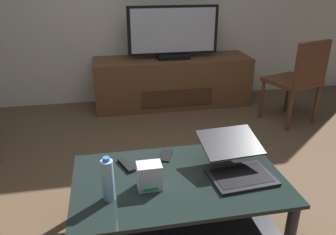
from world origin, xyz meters
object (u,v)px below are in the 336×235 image
Objects in this scene: water_bottle_near at (108,180)px; tv_remote at (126,165)px; dining_chair at (299,78)px; laptop at (236,162)px; coffee_table at (178,195)px; router_box at (149,176)px; cell_phone at (166,156)px; television at (173,34)px; media_cabinet at (173,82)px.

water_bottle_near reaches higher than tv_remote.
dining_chair reaches higher than water_bottle_near.
tv_remote is at bearing 163.80° from laptop.
coffee_table is 8.17× the size of router_box.
television is at bearing 99.02° from cell_phone.
dining_chair reaches higher than coffee_table.
tv_remote is (-0.28, 0.17, 0.13)m from coffee_table.
router_box is 0.59× the size of water_bottle_near.
television reaches higher than tv_remote.
television is 1.15× the size of dining_chair.
router_box is at bearing -86.49° from tv_remote.
media_cabinet is 11.10× the size of tv_remote.
television is 1.94m from cell_phone.
coffee_table is 0.28m from cell_phone.
laptop is at bearing -91.85° from television.
cell_phone is (-0.43, -1.84, -0.43)m from television.
laptop is 1.85× the size of water_bottle_near.
dining_chair is (1.11, -0.78, 0.21)m from media_cabinet.
router_box is (-1.69, -1.39, -0.03)m from dining_chair.
dining_chair is 5.41× the size of tv_remote.
coffee_table is 2.62× the size of laptop.
coffee_table is at bearing -100.88° from television.
media_cabinet is 2.12m from laptop.
tv_remote is at bearing -147.08° from dining_chair.
media_cabinet is 2.05× the size of dining_chair.
cell_phone is (-0.43, -1.86, 0.12)m from media_cabinet.
laptop is (-0.07, -2.12, 0.18)m from media_cabinet.
television is 1.39m from dining_chair.
television is 2.25× the size of laptop.
router_box is (-0.57, -2.15, -0.37)m from television.
dining_chair is at bearing 11.94° from tv_remote.
laptop is 0.64m from tv_remote.
router_box is at bearing 15.19° from water_bottle_near.
router_box reaches higher than coffee_table.
cell_phone is at bearing -144.82° from dining_chair.
laptop is (-0.07, -2.09, -0.38)m from television.
tv_remote is (-0.68, -1.94, 0.12)m from media_cabinet.
media_cabinet is 1.78× the size of television.
water_bottle_near reaches higher than coffee_table.
tv_remote is (-0.68, -1.92, -0.43)m from television.
coffee_table is at bearing 16.79° from water_bottle_near.
dining_chair reaches higher than router_box.
water_bottle_near is (-0.21, -0.06, 0.04)m from router_box.
coffee_table is 7.29× the size of tv_remote.
laptop is at bearing 8.89° from water_bottle_near.
dining_chair is (1.52, 1.34, 0.22)m from coffee_table.
cell_phone is (0.14, 0.31, -0.07)m from router_box.
television is at bearing 49.50° from tv_remote.
television reaches higher than dining_chair.
dining_chair is 2.19m from router_box.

